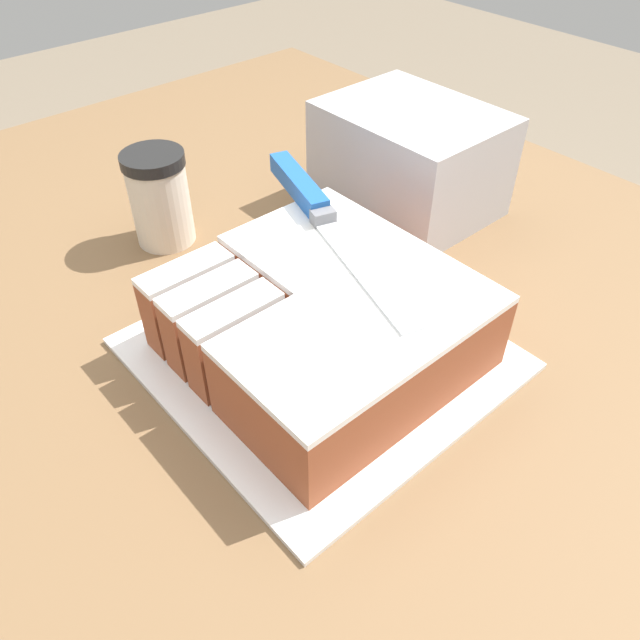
% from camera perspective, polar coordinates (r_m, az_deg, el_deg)
% --- Properties ---
extents(countertop, '(1.40, 1.10, 0.93)m').
position_cam_1_polar(countertop, '(1.06, -0.79, -18.76)').
color(countertop, brown).
rests_on(countertop, ground_plane).
extents(cake_board, '(0.33, 0.32, 0.01)m').
position_cam_1_polar(cake_board, '(0.65, 0.00, -3.05)').
color(cake_board, white).
rests_on(cake_board, countertop).
extents(cake, '(0.27, 0.26, 0.09)m').
position_cam_1_polar(cake, '(0.61, 0.46, -0.03)').
color(cake, '#994C2D').
rests_on(cake, cake_board).
extents(knife, '(0.31, 0.12, 0.02)m').
position_cam_1_polar(knife, '(0.70, -0.96, 10.98)').
color(knife, silver).
rests_on(knife, cake).
extents(coffee_cup, '(0.08, 0.08, 0.12)m').
position_cam_1_polar(coffee_cup, '(0.81, -14.44, 10.75)').
color(coffee_cup, beige).
rests_on(coffee_cup, countertop).
extents(storage_box, '(0.22, 0.17, 0.14)m').
position_cam_1_polar(storage_box, '(0.86, 8.19, 14.35)').
color(storage_box, '#B2B2B7').
rests_on(storage_box, countertop).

